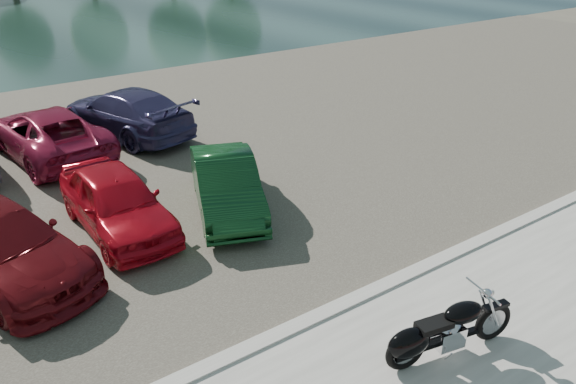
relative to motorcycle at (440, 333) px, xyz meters
name	(u,v)px	position (x,y,z in m)	size (l,w,h in m)	color
ground	(480,346)	(0.86, -0.19, -0.56)	(200.00, 200.00, 0.00)	#595447
promenade	(537,382)	(0.86, -1.19, -0.51)	(60.00, 6.00, 0.10)	#A09E96
kerb	(393,283)	(0.86, 1.81, -0.49)	(60.00, 0.30, 0.14)	#A09E96
parking_lot	(183,143)	(0.86, 10.81, -0.54)	(60.00, 18.00, 0.04)	#444037
motorcycle	(440,333)	(0.00, 0.00, 0.00)	(2.31, 0.86, 1.05)	black
car_4	(116,201)	(-2.57, 6.76, 0.16)	(1.60, 3.98, 1.36)	red
car_5	(226,184)	(-0.18, 6.21, 0.12)	(1.36, 3.90, 1.29)	#113E1D
car_10	(48,133)	(-2.69, 12.04, 0.16)	(2.27, 4.93, 1.37)	maroon
car_11	(126,112)	(-0.24, 12.43, 0.21)	(2.04, 5.02, 1.46)	navy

